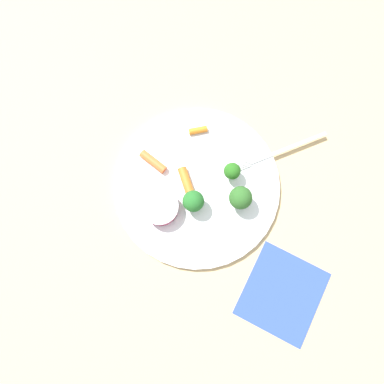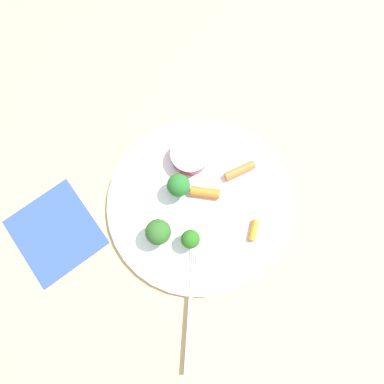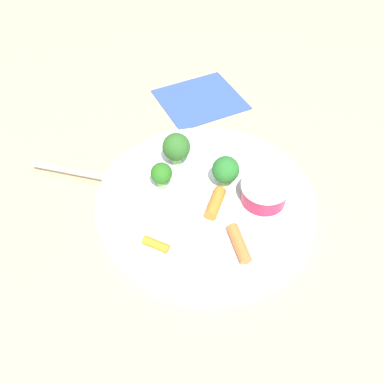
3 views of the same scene
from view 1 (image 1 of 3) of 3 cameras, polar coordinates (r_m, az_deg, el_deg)
name	(u,v)px [view 1 (image 1 of 3)]	position (r m, az deg, el deg)	size (l,w,h in m)	color
ground_plane	(197,186)	(0.67, 0.77, 0.96)	(2.40, 2.40, 0.00)	tan
plate	(197,185)	(0.67, 0.78, 1.09)	(0.31, 0.31, 0.01)	white
sauce_cup	(160,207)	(0.64, -5.12, -2.50)	(0.07, 0.07, 0.03)	#A01F41
broccoli_floret_0	(241,198)	(0.63, 7.83, -0.95)	(0.04, 0.04, 0.05)	#83BC67
broccoli_floret_1	(232,171)	(0.64, 6.49, 3.34)	(0.03, 0.03, 0.04)	#88B76A
broccoli_floret_2	(193,201)	(0.62, 0.22, -1.50)	(0.04, 0.04, 0.05)	#90BD6A
carrot_stick_0	(198,130)	(0.69, 0.98, 9.92)	(0.01, 0.01, 0.04)	orange
carrot_stick_1	(153,162)	(0.67, -6.29, 4.91)	(0.02, 0.02, 0.06)	orange
carrot_stick_2	(186,181)	(0.65, -0.98, 1.86)	(0.02, 0.02, 0.05)	orange
fork	(280,151)	(0.70, 14.03, 6.38)	(0.11, 0.16, 0.00)	#B1B4B2
napkin	(282,293)	(0.67, 14.38, -15.57)	(0.13, 0.14, 0.00)	#2F4994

